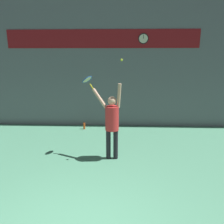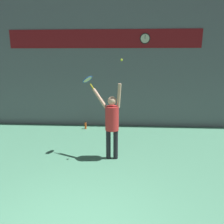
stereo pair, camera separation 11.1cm
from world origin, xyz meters
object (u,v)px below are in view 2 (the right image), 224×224
tennis_player (112,121)px  tennis_racket (88,80)px  water_bottle (86,126)px  tennis_ball (122,60)px  scoreboard_clock (145,39)px

tennis_player → tennis_racket: (-0.70, 0.39, 1.07)m
tennis_player → water_bottle: (-1.22, 2.60, -0.98)m
tennis_player → tennis_ball: tennis_ball is taller
scoreboard_clock → tennis_racket: (-1.79, -2.71, -1.33)m
water_bottle → tennis_ball: bearing=-60.6°
tennis_player → water_bottle: size_ratio=7.02×
tennis_racket → water_bottle: (-0.52, 2.21, -2.05)m
tennis_player → tennis_ball: (0.25, -0.02, 1.62)m
tennis_racket → water_bottle: bearing=103.3°
tennis_player → water_bottle: 3.04m
scoreboard_clock → tennis_ball: size_ratio=6.25×
tennis_racket → scoreboard_clock: bearing=56.5°
scoreboard_clock → tennis_ball: (-0.84, -3.13, -0.77)m
tennis_player → tennis_ball: 1.64m
tennis_ball → water_bottle: size_ratio=0.21×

